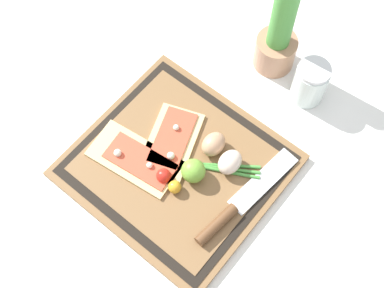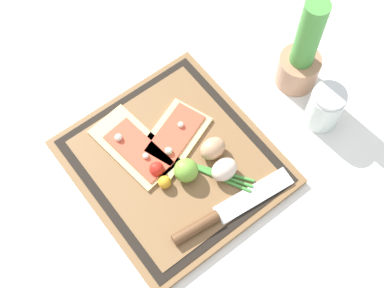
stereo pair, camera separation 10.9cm
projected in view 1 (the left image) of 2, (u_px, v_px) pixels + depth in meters
The scene contains 13 objects.
ground_plane at pixel (178, 167), 1.11m from camera, with size 6.00×6.00×0.00m, color white.
cutting_board at pixel (178, 166), 1.10m from camera, with size 0.40×0.38×0.02m.
pizza_slice_near at pixel (136, 159), 1.09m from camera, with size 0.20×0.12×0.02m.
pizza_slice_far at pixel (171, 143), 1.11m from camera, with size 0.15×0.20×0.02m.
knife at pixel (231, 211), 1.04m from camera, with size 0.06×0.27×0.02m.
egg_brown at pixel (213, 144), 1.09m from camera, with size 0.04×0.06×0.04m, color tan.
egg_pink at pixel (230, 162), 1.07m from camera, with size 0.04×0.06×0.04m, color beige.
lime at pixel (193, 171), 1.06m from camera, with size 0.05×0.05×0.05m, color #70A838.
cherry_tomato_red at pixel (163, 175), 1.07m from camera, with size 0.03×0.03×0.03m, color red.
cherry_tomato_yellow at pixel (175, 187), 1.06m from camera, with size 0.03×0.03×0.03m, color gold.
scallion_bunch at pixel (183, 163), 1.09m from camera, with size 0.28×0.19×0.01m.
herb_pot at pixel (277, 38), 1.15m from camera, with size 0.09×0.09×0.25m.
sauce_jar at pixel (310, 84), 1.15m from camera, with size 0.07×0.07×0.10m.
Camera 1 is at (0.30, -0.32, 1.02)m, focal length 50.00 mm.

